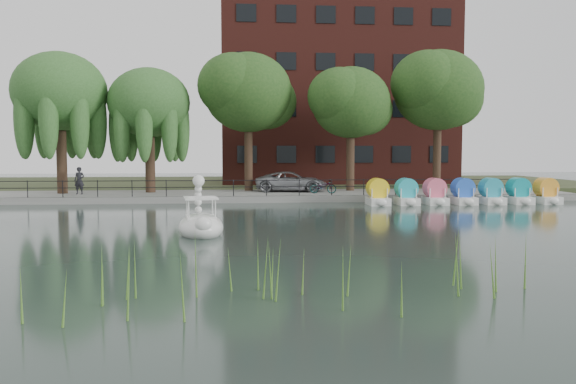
{
  "coord_description": "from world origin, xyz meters",
  "views": [
    {
      "loc": [
        -1.66,
        -20.67,
        3.1
      ],
      "look_at": [
        0.5,
        4.0,
        1.3
      ],
      "focal_mm": 35.0,
      "sensor_mm": 36.0,
      "label": 1
    }
  ],
  "objects": [
    {
      "name": "reed_bank",
      "position": [
        2.0,
        -9.5,
        0.6
      ],
      "size": [
        24.0,
        2.4,
        1.2
      ],
      "color": "#669938",
      "rests_on": "ground_plane"
    },
    {
      "name": "pedestrian",
      "position": [
        -11.68,
        15.57,
        1.39
      ],
      "size": [
        0.75,
        0.54,
        1.98
      ],
      "primitive_type": "imported",
      "rotation": [
        0.0,
        0.0,
        6.21
      ],
      "color": "black",
      "rests_on": "promenade"
    },
    {
      "name": "willow_left",
      "position": [
        -13.0,
        16.5,
        6.87
      ],
      "size": [
        5.88,
        5.88,
        9.01
      ],
      "color": "#473323",
      "rests_on": "promenade"
    },
    {
      "name": "promenade",
      "position": [
        0.0,
        16.0,
        0.2
      ],
      "size": [
        40.0,
        6.0,
        0.4
      ],
      "primitive_type": "cube",
      "color": "gray",
      "rests_on": "ground_plane"
    },
    {
      "name": "apartment_building",
      "position": [
        7.0,
        29.97,
        9.36
      ],
      "size": [
        20.0,
        10.07,
        18.0
      ],
      "color": "#4C1E16",
      "rests_on": "land_strip"
    },
    {
      "name": "broadleaf_right",
      "position": [
        6.0,
        17.5,
        6.39
      ],
      "size": [
        5.4,
        5.4,
        8.32
      ],
      "color": "#473323",
      "rests_on": "promenade"
    },
    {
      "name": "broadleaf_far",
      "position": [
        12.5,
        18.5,
        7.4
      ],
      "size": [
        6.3,
        6.3,
        9.71
      ],
      "color": "#473323",
      "rests_on": "promenade"
    },
    {
      "name": "broadleaf_center",
      "position": [
        -1.0,
        18.0,
        7.06
      ],
      "size": [
        6.0,
        6.0,
        9.25
      ],
      "color": "#473323",
      "rests_on": "promenade"
    },
    {
      "name": "willow_mid",
      "position": [
        -7.5,
        17.0,
        6.25
      ],
      "size": [
        5.32,
        5.32,
        8.15
      ],
      "color": "#473323",
      "rests_on": "promenade"
    },
    {
      "name": "bicycle",
      "position": [
        3.72,
        15.0,
        0.9
      ],
      "size": [
        1.07,
        1.82,
        1.0
      ],
      "primitive_type": "imported",
      "rotation": [
        0.0,
        0.0,
        1.28
      ],
      "color": "gray",
      "rests_on": "promenade"
    },
    {
      "name": "minivan",
      "position": [
        1.85,
        16.86,
        1.17
      ],
      "size": [
        3.12,
        5.76,
        1.54
      ],
      "primitive_type": "imported",
      "rotation": [
        0.0,
        0.0,
        1.46
      ],
      "color": "gray",
      "rests_on": "promenade"
    },
    {
      "name": "land_strip",
      "position": [
        0.0,
        30.0,
        0.18
      ],
      "size": [
        60.0,
        22.0,
        0.36
      ],
      "primitive_type": "cube",
      "color": "#47512D",
      "rests_on": "ground_plane"
    },
    {
      "name": "kerb",
      "position": [
        0.0,
        13.05,
        0.2
      ],
      "size": [
        40.0,
        0.25,
        0.4
      ],
      "primitive_type": "cube",
      "color": "gray",
      "rests_on": "ground_plane"
    },
    {
      "name": "swan_boat",
      "position": [
        -3.09,
        0.25,
        0.48
      ],
      "size": [
        1.99,
        2.8,
        2.2
      ],
      "rotation": [
        0.0,
        0.0,
        0.15
      ],
      "color": "white",
      "rests_on": "ground_plane"
    },
    {
      "name": "pedal_boat_row",
      "position": [
        11.44,
        11.11,
        0.61
      ],
      "size": [
        11.35,
        1.7,
        1.4
      ],
      "color": "white",
      "rests_on": "ground_plane"
    },
    {
      "name": "ground_plane",
      "position": [
        0.0,
        0.0,
        0.0
      ],
      "size": [
        120.0,
        120.0,
        0.0
      ],
      "primitive_type": "plane",
      "color": "#33413B"
    },
    {
      "name": "railing",
      "position": [
        0.0,
        13.25,
        1.15
      ],
      "size": [
        32.0,
        0.05,
        1.0
      ],
      "color": "black",
      "rests_on": "promenade"
    }
  ]
}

